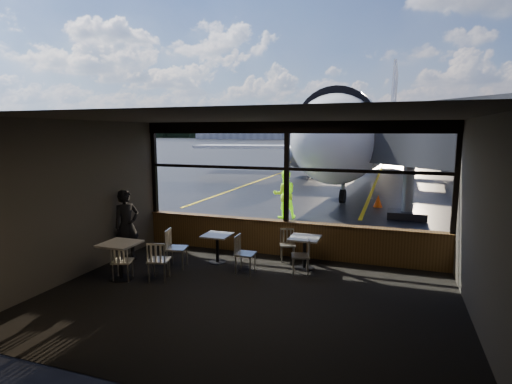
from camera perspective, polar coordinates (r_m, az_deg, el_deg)
The scene contains 33 objects.
ground_plane at distance 129.96m, azimuth 18.16°, elevation 6.65°, with size 520.00×520.00×0.00m, color black.
carpet_floor at distance 8.05m, azimuth -1.46°, elevation -15.05°, with size 8.00×6.00×0.01m, color black.
ceiling at distance 7.38m, azimuth -1.56°, elevation 10.64°, with size 8.00×6.00×0.04m, color #38332D.
wall_left at distance 9.67m, azimuth -24.28°, elevation -1.03°, with size 0.04×6.00×3.50m, color #464138.
wall_right at distance 7.19m, azimuth 29.97°, elevation -4.48°, with size 0.04×6.00×3.50m, color #464138.
wall_back at distance 4.92m, azimuth -14.11°, elevation -9.20°, with size 8.00×0.04×3.50m, color #464138.
window_sill at distance 10.61m, azimuth 4.29°, elevation -6.69°, with size 8.00×0.28×0.90m, color #4F3317.
window_header at distance 10.24m, azimuth 4.48°, elevation 9.18°, with size 8.00×0.18×0.30m, color black.
mullion_left at distance 11.92m, azimuth -14.31°, elevation 3.31°, with size 0.12×0.12×2.60m, color black.
mullion_centre at distance 10.29m, azimuth 4.40°, elevation 2.76°, with size 0.12×0.12×2.60m, color black.
mullion_right at distance 10.04m, azimuth 26.76°, elevation 1.73°, with size 0.12×0.12×2.60m, color black.
window_transom at distance 10.28m, azimuth 4.41°, elevation 3.32°, with size 8.00×0.10×0.08m, color black.
airliner at distance 30.47m, azimuth 16.87°, elevation 12.21°, with size 29.40×35.28×10.78m, color white, non-canonical shape.
jet_bridge at distance 15.46m, azimuth 22.88°, elevation 4.15°, with size 8.37×10.23×4.46m, color #2D2D30, non-canonical shape.
cafe_table_near at distance 9.66m, azimuth 6.95°, elevation -8.64°, with size 0.70×0.70×0.77m, color #ACA89E, non-canonical shape.
cafe_table_mid at distance 10.07m, azimuth -5.54°, elevation -8.05°, with size 0.66×0.66×0.73m, color #A29D95, non-canonical shape.
cafe_table_left at distance 9.41m, azimuth -18.77°, elevation -9.33°, with size 0.76×0.76×0.83m, color #A8A29A, non-canonical shape.
chair_near_e at distance 9.28m, azimuth 6.37°, elevation -9.10°, with size 0.47×0.47×0.85m, color beige, non-canonical shape.
chair_near_w at distance 9.29m, azimuth -1.52°, elevation -8.89°, with size 0.49×0.49×0.90m, color beige, non-canonical shape.
chair_near_n at distance 10.21m, azimuth 4.53°, elevation -7.58°, with size 0.44×0.44×0.80m, color #B5B0A3, non-canonical shape.
chair_mid_s at distance 9.09m, azimuth -13.69°, elevation -9.50°, with size 0.49×0.49×0.91m, color #ABA79B, non-canonical shape.
chair_mid_w at distance 9.81m, azimuth -11.22°, elevation -7.94°, with size 0.52×0.52×0.95m, color beige, non-canonical shape.
chair_left_s at distance 9.35m, azimuth -18.53°, elevation -9.40°, with size 0.46×0.46×0.84m, color beige, non-canonical shape.
passenger at distance 10.60m, azimuth -17.99°, elevation -4.56°, with size 0.66×0.43×1.81m, color black.
ground_crew at distance 15.18m, azimuth 4.10°, elevation -0.34°, with size 0.87×0.68×1.80m, color #BFF219.
cone_nose at distance 18.20m, azimuth 17.04°, elevation -1.23°, with size 0.39×0.39×0.53m, color #F35607.
cone_wing at distance 29.74m, azimuth 4.09°, elevation 2.69°, with size 0.33×0.33×0.46m, color #FD4708.
hangar_left at distance 203.32m, azimuth -1.76°, elevation 9.13°, with size 45.00×18.00×11.00m, color silver, non-canonical shape.
hangar_mid at distance 194.92m, azimuth 18.64°, elevation 8.57°, with size 38.00×15.00×10.00m, color silver, non-canonical shape.
fuel_tank_a at distance 194.65m, azimuth 9.65°, elevation 8.31°, with size 8.00×8.00×6.00m, color silver.
fuel_tank_b at distance 193.23m, azimuth 12.60°, elevation 8.22°, with size 8.00×8.00×6.00m, color silver.
fuel_tank_c at distance 192.31m, azimuth 15.59°, elevation 8.12°, with size 8.00×8.00×6.00m, color silver.
treeline at distance 219.93m, azimuth 18.74°, elevation 8.77°, with size 360.00×3.00×12.00m, color black.
Camera 1 is at (2.61, -9.90, 3.22)m, focal length 28.00 mm.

